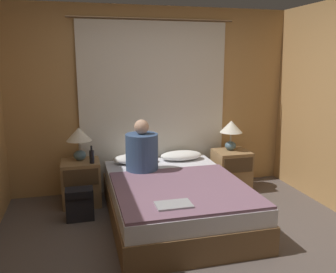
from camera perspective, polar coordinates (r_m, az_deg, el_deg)
ground_plane at (r=3.52m, az=4.90°, el=-18.63°), size 16.00×16.00×0.00m
wall_back at (r=4.95m, az=-2.41°, el=5.82°), size 3.99×0.06×2.50m
curtain_panel at (r=4.90m, az=-2.24°, el=4.74°), size 2.22×0.02×2.33m
bed at (r=4.13m, az=1.08°, el=-10.18°), size 1.45×2.04×0.46m
nightstand_left at (r=4.65m, az=-13.73°, el=-7.19°), size 0.47×0.44×0.56m
nightstand_right at (r=5.09m, az=10.12°, el=-5.35°), size 0.47×0.44×0.56m
lamp_left at (r=4.56m, az=-14.10°, el=-0.16°), size 0.31×0.31×0.42m
lamp_right at (r=5.00m, az=10.09°, el=1.10°), size 0.31×0.31×0.42m
pillow_left at (r=4.73m, az=-5.32°, el=-3.55°), size 0.58×0.32×0.12m
pillow_right at (r=4.87m, az=2.14°, el=-3.05°), size 0.58×0.32×0.12m
blanket_on_bed at (r=3.77m, az=2.32°, el=-8.37°), size 1.39×1.38×0.03m
person_left_in_bed at (r=4.31m, az=-4.22°, el=-2.36°), size 0.39×0.39×0.65m
beer_bottle_on_left_stand at (r=4.43m, az=-12.13°, el=-3.14°), size 0.06×0.06×0.22m
laptop_on_bed at (r=3.32m, az=0.92°, el=-10.88°), size 0.33×0.21×0.02m
backpack_on_floor at (r=4.24m, az=-13.98°, el=-10.18°), size 0.31×0.21×0.37m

